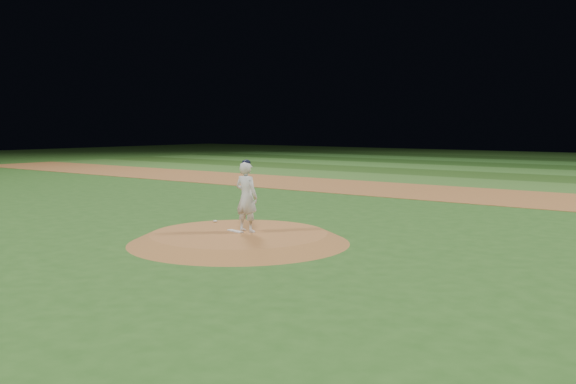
{
  "coord_description": "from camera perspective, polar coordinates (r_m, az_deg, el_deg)",
  "views": [
    {
      "loc": [
        10.54,
        -11.75,
        2.92
      ],
      "look_at": [
        0.0,
        2.0,
        1.1
      ],
      "focal_mm": 40.0,
      "sensor_mm": 36.0,
      "label": 1
    }
  ],
  "objects": [
    {
      "name": "outfield_stripe_2",
      "position": [
        42.67,
        23.1,
        1.6
      ],
      "size": [
        70.0,
        5.0,
        0.02
      ],
      "primitive_type": "cube",
      "color": "#366D27",
      "rests_on": "ground"
    },
    {
      "name": "pitcher_on_mound",
      "position": [
        15.98,
        -3.71,
        -0.4
      ],
      "size": [
        0.65,
        0.44,
        1.81
      ],
      "color": "silver",
      "rests_on": "pitchers_mound"
    },
    {
      "name": "rosin_bag",
      "position": [
        17.75,
        -6.49,
        -2.59
      ],
      "size": [
        0.11,
        0.11,
        0.06
      ],
      "primitive_type": "ellipsoid",
      "color": "silver",
      "rests_on": "pitchers_mound"
    },
    {
      "name": "outfield_stripe_1",
      "position": [
        37.86,
        21.21,
        1.18
      ],
      "size": [
        70.0,
        5.0,
        0.02
      ],
      "primitive_type": "cube",
      "color": "#244917",
      "rests_on": "ground"
    },
    {
      "name": "infield_dirt_band",
      "position": [
        27.97,
        15.13,
        -0.18
      ],
      "size": [
        70.0,
        6.0,
        0.02
      ],
      "primitive_type": "cube",
      "color": "#945B2E",
      "rests_on": "ground"
    },
    {
      "name": "ground",
      "position": [
        16.05,
        -4.36,
        -4.5
      ],
      "size": [
        120.0,
        120.0,
        0.0
      ],
      "primitive_type": "plane",
      "color": "#26531B",
      "rests_on": "ground"
    },
    {
      "name": "outfield_stripe_0",
      "position": [
        33.11,
        18.77,
        0.63
      ],
      "size": [
        70.0,
        5.0,
        0.02
      ],
      "primitive_type": "cube",
      "color": "#376625",
      "rests_on": "ground"
    },
    {
      "name": "pitching_rubber",
      "position": [
        16.16,
        -4.71,
        -3.49
      ],
      "size": [
        0.56,
        0.25,
        0.03
      ],
      "primitive_type": "cube",
      "rotation": [
        0.0,
        0.0,
        -0.23
      ],
      "color": "silver",
      "rests_on": "pitchers_mound"
    },
    {
      "name": "pitchers_mound",
      "position": [
        16.03,
        -4.37,
        -4.06
      ],
      "size": [
        5.5,
        5.5,
        0.25
      ],
      "primitive_type": "cone",
      "color": "#9C6030",
      "rests_on": "ground"
    }
  ]
}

